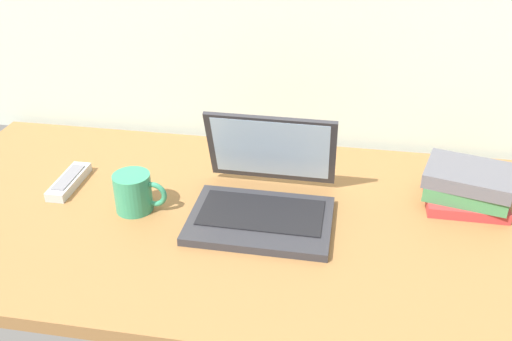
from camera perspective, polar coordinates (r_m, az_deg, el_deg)
desk at (r=1.26m, az=-0.61°, el=-5.27°), size 1.60×0.76×0.03m
laptop at (r=1.25m, az=0.84°, el=-2.47°), size 0.31×0.30×0.21m
coffee_mug at (r=1.29m, az=-12.30°, el=-2.16°), size 0.12×0.08×0.09m
remote_control_near at (r=1.44m, az=-18.51°, el=-1.04°), size 0.05×0.16×0.02m
book_stack at (r=1.37m, az=20.69°, el=-1.52°), size 0.22×0.19×0.09m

